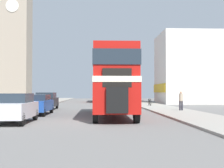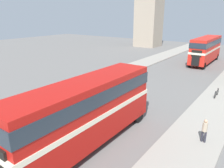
# 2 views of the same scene
# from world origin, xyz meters

# --- Properties ---
(ground_plane) EXTENTS (120.00, 120.00, 0.00)m
(ground_plane) POSITION_xyz_m (0.00, 0.00, 0.00)
(ground_plane) COLOR slate
(sidewalk_right) EXTENTS (3.50, 120.00, 0.12)m
(sidewalk_right) POSITION_xyz_m (6.75, 0.00, 0.06)
(sidewalk_right) COLOR gray
(sidewalk_right) RESTS_ON ground_plane
(double_decker_bus) EXTENTS (2.40, 11.02, 4.12)m
(double_decker_bus) POSITION_xyz_m (1.62, 4.01, 2.45)
(double_decker_bus) COLOR #B2140F
(double_decker_bus) RESTS_ON ground_plane
(bus_distant) EXTENTS (2.42, 10.92, 4.21)m
(bus_distant) POSITION_xyz_m (1.33, 33.11, 2.50)
(bus_distant) COLOR red
(bus_distant) RESTS_ON ground_plane
(car_parked_near) EXTENTS (1.82, 4.05, 1.52)m
(car_parked_near) POSITION_xyz_m (-3.66, -0.18, 0.78)
(car_parked_near) COLOR silver
(car_parked_near) RESTS_ON ground_plane
(car_parked_mid) EXTENTS (1.84, 4.43, 1.41)m
(car_parked_mid) POSITION_xyz_m (-3.64, 5.66, 0.74)
(car_parked_mid) COLOR #1E479E
(car_parked_mid) RESTS_ON ground_plane
(car_parked_far) EXTENTS (1.72, 4.33, 1.55)m
(car_parked_far) POSITION_xyz_m (-3.97, 11.90, 0.79)
(car_parked_far) COLOR black
(car_parked_far) RESTS_ON ground_plane
(pedestrian_walking) EXTENTS (0.31, 0.31, 1.54)m
(pedestrian_walking) POSITION_xyz_m (7.37, 8.34, 0.99)
(pedestrian_walking) COLOR #282833
(pedestrian_walking) RESTS_ON sidewalk_right
(bicycle_on_pavement) EXTENTS (0.05, 1.76, 0.78)m
(bicycle_on_pavement) POSITION_xyz_m (6.34, 17.31, 0.48)
(bicycle_on_pavement) COLOR black
(bicycle_on_pavement) RESTS_ON sidewalk_right
(church_tower) EXTENTS (5.70, 5.70, 35.74)m
(church_tower) POSITION_xyz_m (-15.62, 45.98, 18.29)
(church_tower) COLOR tan
(church_tower) RESTS_ON ground_plane
(shop_building_block) EXTENTS (17.95, 8.11, 9.64)m
(shop_building_block) POSITION_xyz_m (18.15, 26.34, 4.82)
(shop_building_block) COLOR silver
(shop_building_block) RESTS_ON ground_plane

